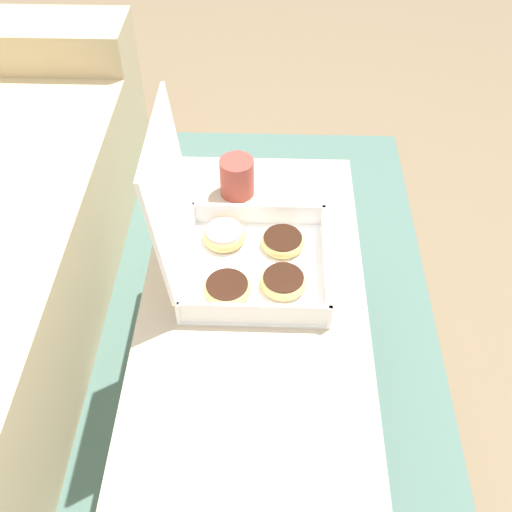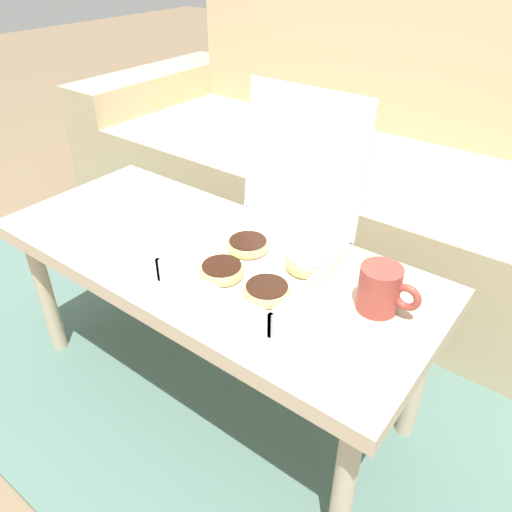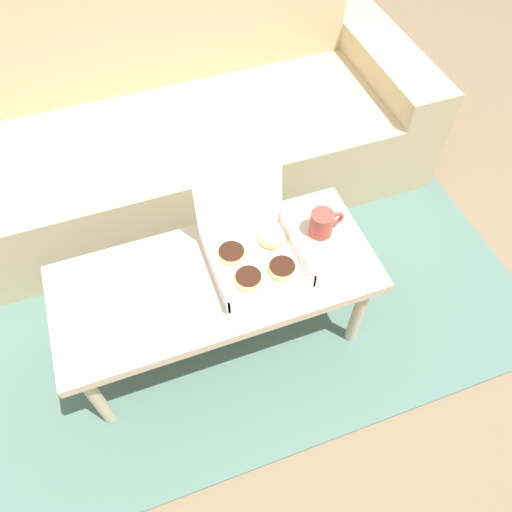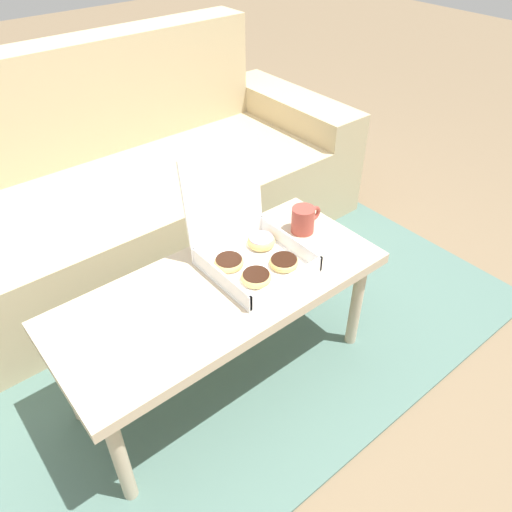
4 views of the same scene
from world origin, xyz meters
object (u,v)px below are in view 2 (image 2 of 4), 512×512
pastry_box (269,244)px  coffee_mug (381,289)px  coffee_table (209,270)px  couch (378,179)px

pastry_box → coffee_mug: 0.27m
coffee_table → pastry_box: size_ratio=2.96×
pastry_box → coffee_mug: pastry_box is taller
coffee_table → coffee_mug: (0.42, 0.05, 0.10)m
couch → coffee_table: size_ratio=2.26×
coffee_table → pastry_box: pastry_box is taller
coffee_table → coffee_mug: bearing=7.2°
couch → coffee_mug: 1.02m
coffee_table → coffee_mug: 0.43m
couch → coffee_table: bearing=-90.0°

